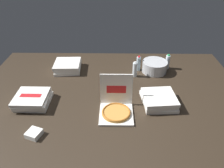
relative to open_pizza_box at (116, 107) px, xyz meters
The scene contains 10 objects.
ground_plane 0.24m from the open_pizza_box, 107.87° to the left, with size 3.20×2.40×0.02m, color #2D2319.
open_pizza_box is the anchor object (origin of this frame).
pizza_stack_center_far 0.92m from the open_pizza_box, behind, with size 0.36×0.37×0.12m.
pizza_stack_left_mid 1.10m from the open_pizza_box, 127.44° to the left, with size 0.38×0.38×0.12m.
pizza_stack_center_near 0.48m from the open_pizza_box, 15.79° to the left, with size 0.39×0.38×0.12m.
ice_bucket 1.00m from the open_pizza_box, 58.38° to the left, with size 0.33×0.33×0.15m, color #B7BABF.
water_bottle_0 0.94m from the open_pizza_box, 70.94° to the left, with size 0.06×0.06×0.21m.
water_bottle_1 1.18m from the open_pizza_box, 52.76° to the left, with size 0.06×0.06×0.21m.
water_bottle_2 0.76m from the open_pizza_box, 71.25° to the left, with size 0.06×0.06×0.21m.
napkin_pile 0.83m from the open_pizza_box, 155.26° to the right, with size 0.12×0.12×0.05m, color white.
Camera 1 is at (0.05, -1.93, 1.49)m, focal length 34.33 mm.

